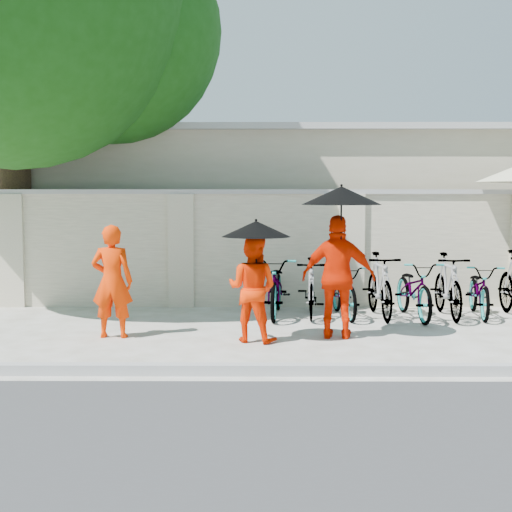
{
  "coord_description": "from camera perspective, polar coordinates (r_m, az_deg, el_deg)",
  "views": [
    {
      "loc": [
        0.4,
        -9.44,
        2.0
      ],
      "look_at": [
        0.33,
        0.87,
        1.1
      ],
      "focal_mm": 50.0,
      "sensor_mm": 36.0,
      "label": 1
    }
  ],
  "objects": [
    {
      "name": "shade_tree",
      "position": [
        13.43,
        -18.18,
        18.09
      ],
      "size": [
        6.7,
        6.2,
        8.2
      ],
      "color": "brown",
      "rests_on": "ground"
    },
    {
      "name": "kerb",
      "position": [
        7.99,
        -2.53,
        -9.06
      ],
      "size": [
        40.0,
        0.16,
        0.12
      ],
      "primitive_type": "cube",
      "color": "#9D9D9D",
      "rests_on": "ground"
    },
    {
      "name": "monk_left",
      "position": [
        10.1,
        -11.44,
        -2.0
      ],
      "size": [
        0.59,
        0.39,
        1.58
      ],
      "primitive_type": "imported",
      "rotation": [
        0.0,
        0.0,
        3.11
      ],
      "color": "#FF3000",
      "rests_on": "ground"
    },
    {
      "name": "parasol_right",
      "position": [
        9.75,
        6.85,
        4.83
      ],
      "size": [
        1.09,
        1.09,
        1.14
      ],
      "color": "black",
      "rests_on": "ground"
    },
    {
      "name": "bike_4",
      "position": [
        11.73,
        12.56,
        -2.63
      ],
      "size": [
        0.77,
        1.83,
        0.94
      ],
      "primitive_type": "imported",
      "rotation": [
        0.0,
        0.0,
        0.08
      ],
      "color": "gray",
      "rests_on": "ground"
    },
    {
      "name": "bike_6",
      "position": [
        12.17,
        17.48,
        -2.64
      ],
      "size": [
        0.77,
        1.71,
        0.87
      ],
      "primitive_type": "imported",
      "rotation": [
        0.0,
        0.0,
        -0.12
      ],
      "color": "gray",
      "rests_on": "ground"
    },
    {
      "name": "bike_3",
      "position": [
        11.66,
        9.86,
        -2.34
      ],
      "size": [
        0.57,
        1.77,
        1.05
      ],
      "primitive_type": "imported",
      "rotation": [
        0.0,
        0.0,
        0.05
      ],
      "color": "gray",
      "rests_on": "ground"
    },
    {
      "name": "parasol_center",
      "position": [
        9.48,
        0.01,
        2.19
      ],
      "size": [
        0.92,
        0.92,
        0.82
      ],
      "color": "black",
      "rests_on": "ground"
    },
    {
      "name": "bike_1",
      "position": [
        11.62,
        4.41,
        -2.55
      ],
      "size": [
        0.54,
        1.62,
        0.96
      ],
      "primitive_type": "imported",
      "rotation": [
        0.0,
        0.0,
        -0.06
      ],
      "color": "gray",
      "rests_on": "ground"
    },
    {
      "name": "monk_center",
      "position": [
        9.64,
        -0.29,
        -2.63
      ],
      "size": [
        0.85,
        0.76,
        1.44
      ],
      "primitive_type": "imported",
      "rotation": [
        0.0,
        0.0,
        2.78
      ],
      "color": "#FC2B00",
      "rests_on": "ground"
    },
    {
      "name": "building_behind",
      "position": [
        16.53,
        5.93,
        3.57
      ],
      "size": [
        14.0,
        6.0,
        3.2
      ],
      "primitive_type": "cube",
      "color": "#B5AB93",
      "rests_on": "ground"
    },
    {
      "name": "ground",
      "position": [
        9.66,
        -2.02,
        -6.96
      ],
      "size": [
        80.0,
        80.0,
        0.0
      ],
      "primitive_type": "plane",
      "color": "silver"
    },
    {
      "name": "bike_2",
      "position": [
        11.7,
        7.1,
        -2.76
      ],
      "size": [
        0.75,
        1.7,
        0.86
      ],
      "primitive_type": "imported",
      "rotation": [
        0.0,
        0.0,
        0.11
      ],
      "color": "gray",
      "rests_on": "ground"
    },
    {
      "name": "monk_right",
      "position": [
        9.9,
        6.61,
        -1.69
      ],
      "size": [
        1.06,
        0.58,
        1.71
      ],
      "primitive_type": "imported",
      "rotation": [
        0.0,
        0.0,
        2.97
      ],
      "color": "#EF2100",
      "rests_on": "ground"
    },
    {
      "name": "bike_5",
      "position": [
        11.91,
        15.09,
        -2.31
      ],
      "size": [
        0.52,
        1.75,
        1.04
      ],
      "primitive_type": "imported",
      "rotation": [
        0.0,
        0.0,
        -0.02
      ],
      "color": "gray",
      "rests_on": "ground"
    },
    {
      "name": "compound_wall",
      "position": [
        12.7,
        3.07,
        0.46
      ],
      "size": [
        20.0,
        0.3,
        2.0
      ],
      "primitive_type": "cube",
      "color": "beige",
      "rests_on": "ground"
    },
    {
      "name": "bike_0",
      "position": [
        11.65,
        1.68,
        -2.45
      ],
      "size": [
        0.8,
        1.92,
        0.98
      ],
      "primitive_type": "imported",
      "rotation": [
        0.0,
        0.0,
        -0.08
      ],
      "color": "gray",
      "rests_on": "ground"
    }
  ]
}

